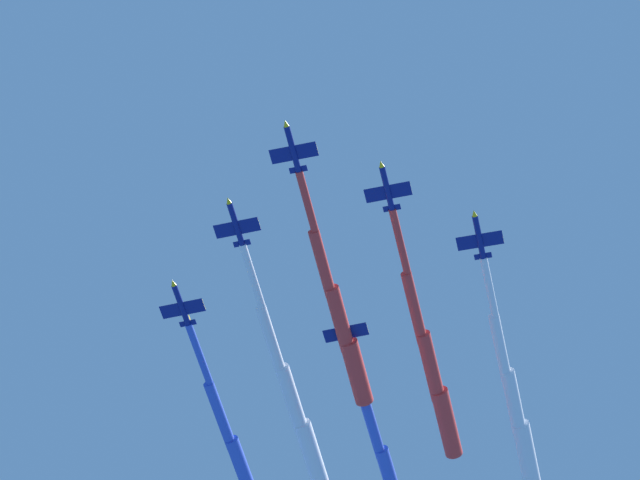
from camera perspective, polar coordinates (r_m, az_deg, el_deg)
jet_lead at (r=233.31m, az=0.94°, el=-3.61°), size 13.81×59.19×3.84m
jet_port_inner at (r=243.04m, az=5.09°, el=-5.79°), size 14.64×64.91×3.83m
jet_starboard_inner at (r=245.88m, az=-1.23°, el=-7.30°), size 15.30×65.59×3.81m
jet_port_mid at (r=247.03m, az=8.79°, el=-7.28°), size 14.01×61.58×3.87m
jet_starboard_mid at (r=253.63m, az=-3.48°, el=-10.42°), size 16.14×65.28×3.84m
jet_port_outer at (r=254.65m, az=3.19°, el=-10.66°), size 14.95×59.34×3.79m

